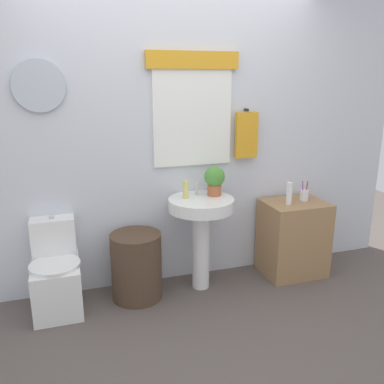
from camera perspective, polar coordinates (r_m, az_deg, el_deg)
The scene contains 11 objects.
ground_plane at distance 2.98m, azimuth 3.47°, elevation -21.09°, with size 8.00×8.00×0.00m, color #564C47.
back_wall at distance 3.51m, azimuth -2.98°, elevation 7.89°, with size 4.40×0.18×2.60m.
toilet at distance 3.44m, azimuth -18.51°, elevation -11.04°, with size 0.38×0.51×0.73m.
laundry_hamper at distance 3.45m, azimuth -7.81°, elevation -10.25°, with size 0.42×0.42×0.56m, color #4C3828.
pedestal_sink at distance 3.45m, azimuth 1.27°, elevation -3.96°, with size 0.55×0.55×0.81m.
faucet at distance 3.48m, azimuth 0.65°, elevation 0.39°, with size 0.03×0.03×0.10m, color silver.
wooden_cabinet at distance 3.92m, azimuth 14.00°, elevation -6.26°, with size 0.56×0.44×0.70m, color #9E754C.
soap_bottle at distance 3.38m, azimuth -0.90°, elevation 0.33°, with size 0.05×0.05×0.15m, color #DBD166.
potted_plant at distance 3.45m, azimuth 3.18°, elevation 1.80°, with size 0.18×0.18×0.25m.
lotion_bottle at distance 3.69m, azimuth 13.49°, elevation -0.19°, with size 0.05×0.05×0.20m, color white.
toothbrush_cup at distance 3.86m, azimuth 15.47°, elevation -0.41°, with size 0.08×0.08×0.19m.
Camera 1 is at (-0.89, -2.22, 1.78)m, focal length 37.98 mm.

